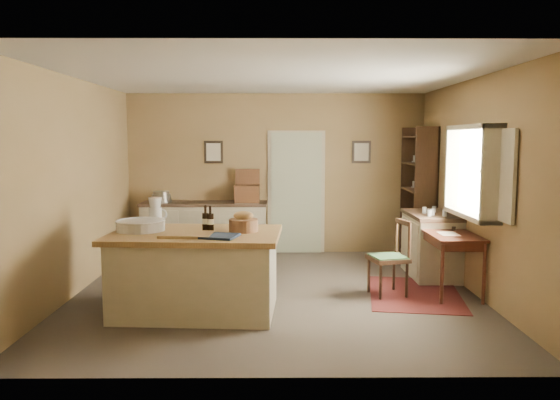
% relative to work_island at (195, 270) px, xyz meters
% --- Properties ---
extents(ground, '(5.00, 5.00, 0.00)m').
position_rel_work_island_xyz_m(ground, '(0.90, 0.78, -0.48)').
color(ground, brown).
rests_on(ground, ground).
extents(wall_back, '(5.00, 0.10, 2.70)m').
position_rel_work_island_xyz_m(wall_back, '(0.90, 3.28, 0.87)').
color(wall_back, '#927750').
rests_on(wall_back, ground).
extents(wall_front, '(5.00, 0.10, 2.70)m').
position_rel_work_island_xyz_m(wall_front, '(0.90, -1.72, 0.87)').
color(wall_front, '#927750').
rests_on(wall_front, ground).
extents(wall_left, '(0.10, 5.00, 2.70)m').
position_rel_work_island_xyz_m(wall_left, '(-1.60, 0.78, 0.87)').
color(wall_left, '#927750').
rests_on(wall_left, ground).
extents(wall_right, '(0.10, 5.00, 2.70)m').
position_rel_work_island_xyz_m(wall_right, '(3.40, 0.78, 0.87)').
color(wall_right, '#927750').
rests_on(wall_right, ground).
extents(ceiling, '(5.00, 5.00, 0.00)m').
position_rel_work_island_xyz_m(ceiling, '(0.90, 0.78, 2.22)').
color(ceiling, silver).
rests_on(ceiling, wall_back).
extents(door, '(0.97, 0.06, 2.11)m').
position_rel_work_island_xyz_m(door, '(1.25, 3.25, 0.57)').
color(door, '#B0B898').
rests_on(door, ground).
extents(framed_prints, '(2.82, 0.02, 0.38)m').
position_rel_work_island_xyz_m(framed_prints, '(1.10, 3.26, 1.24)').
color(framed_prints, black).
rests_on(framed_prints, ground).
extents(window, '(0.25, 1.99, 1.12)m').
position_rel_work_island_xyz_m(window, '(3.32, 0.58, 1.07)').
color(window, beige).
rests_on(window, ground).
extents(work_island, '(1.93, 1.32, 1.20)m').
position_rel_work_island_xyz_m(work_island, '(0.00, 0.00, 0.00)').
color(work_island, beige).
rests_on(work_island, ground).
extents(sideboard, '(2.07, 0.59, 1.18)m').
position_rel_work_island_xyz_m(sideboard, '(-0.27, 2.98, -0.00)').
color(sideboard, beige).
rests_on(sideboard, ground).
extents(rug, '(1.33, 1.75, 0.01)m').
position_rel_work_island_xyz_m(rug, '(2.65, 0.69, -0.48)').
color(rug, '#541918').
rests_on(rug, ground).
extents(writing_desk, '(0.57, 0.94, 0.82)m').
position_rel_work_island_xyz_m(writing_desk, '(3.10, 0.69, 0.19)').
color(writing_desk, '#36160E').
rests_on(writing_desk, ground).
extents(desk_chair, '(0.52, 0.52, 0.92)m').
position_rel_work_island_xyz_m(desk_chair, '(2.29, 0.65, -0.02)').
color(desk_chair, black).
rests_on(desk_chair, ground).
extents(right_cabinet, '(0.62, 1.12, 0.99)m').
position_rel_work_island_xyz_m(right_cabinet, '(3.10, 1.60, -0.02)').
color(right_cabinet, beige).
rests_on(right_cabinet, ground).
extents(shelving_unit, '(0.36, 0.96, 2.13)m').
position_rel_work_island_xyz_m(shelving_unit, '(3.25, 2.78, 0.58)').
color(shelving_unit, black).
rests_on(shelving_unit, ground).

